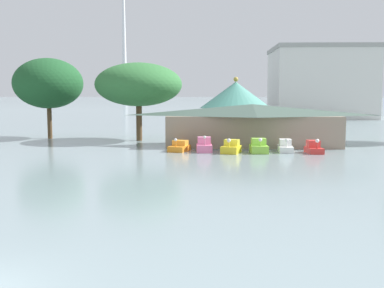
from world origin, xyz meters
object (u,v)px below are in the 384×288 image
object	(u,v)px
shoreline_tree_tall_left	(48,83)
pedal_boat_pink	(204,146)
pedal_boat_red	(314,148)
green_roof_pavilion	(236,104)
shoreline_tree_mid	(139,85)
background_building_block	(320,83)
pedal_boat_white	(285,147)
pedal_boat_orange	(180,147)
boathouse	(252,124)
pedal_boat_lime	(259,147)
pedal_boat_yellow	(231,148)

from	to	relation	value
shoreline_tree_tall_left	pedal_boat_pink	bearing A→B (deg)	-33.05
pedal_boat_red	green_roof_pavilion	distance (m)	22.23
shoreline_tree_mid	background_building_block	size ratio (longest dim) A/B	0.46
pedal_boat_white	pedal_boat_orange	bearing A→B (deg)	-87.33
pedal_boat_red	background_building_block	size ratio (longest dim) A/B	0.11
pedal_boat_red	shoreline_tree_mid	bearing A→B (deg)	-124.67
pedal_boat_red	shoreline_tree_tall_left	distance (m)	35.31
pedal_boat_pink	boathouse	world-z (taller)	boathouse
pedal_boat_orange	pedal_boat_pink	xyz separation A→B (m)	(2.56, -0.50, 0.16)
pedal_boat_lime	pedal_boat_red	distance (m)	5.50
pedal_boat_orange	pedal_boat_white	bearing A→B (deg)	105.93
pedal_boat_lime	shoreline_tree_tall_left	xyz separation A→B (m)	(-26.16, 14.12, 6.71)
pedal_boat_red	green_roof_pavilion	size ratio (longest dim) A/B	0.24
pedal_boat_red	shoreline_tree_mid	distance (m)	23.47
pedal_boat_yellow	background_building_block	xyz separation A→B (m)	(25.86, 68.58, 8.21)
pedal_boat_red	boathouse	size ratio (longest dim) A/B	0.12
pedal_boat_lime	green_roof_pavilion	distance (m)	21.31
pedal_boat_orange	green_roof_pavilion	distance (m)	21.36
pedal_boat_orange	pedal_boat_lime	distance (m)	8.15
background_building_block	pedal_boat_yellow	bearing A→B (deg)	-110.66
pedal_boat_orange	pedal_boat_red	size ratio (longest dim) A/B	1.16
pedal_boat_white	green_roof_pavilion	xyz separation A→B (m)	(-3.79, 20.06, 3.94)
boathouse	shoreline_tree_tall_left	bearing A→B (deg)	163.25
pedal_boat_pink	pedal_boat_white	distance (m)	8.31
shoreline_tree_mid	pedal_boat_white	bearing A→B (deg)	-33.00
pedal_boat_lime	green_roof_pavilion	xyz separation A→B (m)	(-0.98, 20.93, 3.87)
pedal_boat_pink	shoreline_tree_tall_left	bearing A→B (deg)	-125.62
pedal_boat_orange	shoreline_tree_mid	size ratio (longest dim) A/B	0.27
pedal_boat_orange	shoreline_tree_tall_left	world-z (taller)	shoreline_tree_tall_left
pedal_boat_white	boathouse	xyz separation A→B (m)	(-2.87, 5.39, 1.97)
boathouse	pedal_boat_red	bearing A→B (deg)	-48.20
shoreline_tree_tall_left	pedal_boat_red	bearing A→B (deg)	-23.98
pedal_boat_yellow	pedal_boat_white	distance (m)	5.69
pedal_boat_orange	pedal_boat_yellow	world-z (taller)	pedal_boat_yellow
pedal_boat_pink	green_roof_pavilion	distance (m)	21.11
pedal_boat_orange	pedal_boat_yellow	xyz separation A→B (m)	(5.28, -1.37, 0.10)
pedal_boat_orange	shoreline_tree_tall_left	size ratio (longest dim) A/B	0.28
pedal_boat_orange	shoreline_tree_mid	distance (m)	13.66
pedal_boat_pink	background_building_block	size ratio (longest dim) A/B	0.10
pedal_boat_lime	pedal_boat_yellow	bearing A→B (deg)	-87.02
pedal_boat_white	shoreline_tree_mid	size ratio (longest dim) A/B	0.27
pedal_boat_lime	pedal_boat_pink	bearing A→B (deg)	-98.04
pedal_boat_orange	boathouse	size ratio (longest dim) A/B	0.14
pedal_boat_lime	shoreline_tree_tall_left	world-z (taller)	shoreline_tree_tall_left
pedal_boat_pink	pedal_boat_lime	world-z (taller)	pedal_boat_pink
green_roof_pavilion	shoreline_tree_mid	world-z (taller)	shoreline_tree_mid
pedal_boat_lime	green_roof_pavilion	world-z (taller)	green_roof_pavilion
boathouse	green_roof_pavilion	world-z (taller)	green_roof_pavilion
pedal_boat_yellow	pedal_boat_lime	xyz separation A→B (m)	(2.78, 0.19, 0.04)
pedal_boat_yellow	pedal_boat_red	world-z (taller)	pedal_boat_yellow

